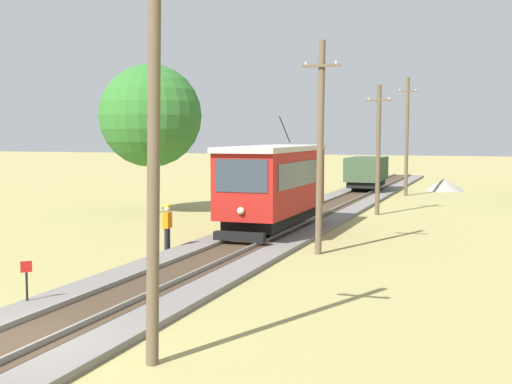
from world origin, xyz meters
The scene contains 14 objects.
ground_plane centered at (0.00, 0.00, 0.00)m, with size 260.00×260.00×0.00m, color #9E9356.
track_ballast centered at (0.00, 0.00, 0.09)m, with size 4.20×120.00×0.18m, color slate.
sleeper_bed centered at (0.00, 0.00, 0.18)m, with size 2.04×120.00×0.01m, color #423323.
rail_right centered at (0.72, 0.00, 0.25)m, with size 0.07×120.00×0.14m, color gray.
red_tram centered at (0.00, 17.18, 2.19)m, with size 2.60×8.54×4.79m.
freight_car centered at (0.00, 39.49, 1.56)m, with size 2.40×5.20×2.31m.
utility_pole_foreground centered at (3.02, 0.45, 4.19)m, with size 1.40×0.57×8.19m.
utility_pole_near_tram centered at (3.02, 13.23, 3.94)m, with size 1.40×0.63×7.69m.
utility_pole_mid centered at (3.02, 26.01, 3.57)m, with size 1.40×0.40×6.94m.
utility_pole_far centered at (3.02, 38.19, 4.23)m, with size 1.40×0.36×8.28m.
trackside_signal_marker centered at (-1.94, 3.07, 0.67)m, with size 0.21×0.21×1.18m.
gravel_pile centered at (5.24, 43.40, 0.46)m, with size 3.09×3.09×0.93m, color gray.
track_worker centered at (-2.41, 11.81, 0.98)m, with size 0.25×0.38×1.78m.
tree_left_far centered at (-8.82, 22.73, 5.31)m, with size 5.58×5.58×8.11m.
Camera 1 is at (9.08, -11.10, 4.34)m, focal length 48.65 mm.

